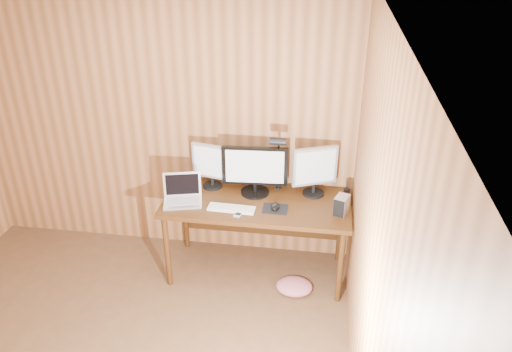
% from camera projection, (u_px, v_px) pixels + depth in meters
% --- Properties ---
extents(room_shell, '(4.00, 4.00, 4.00)m').
position_uv_depth(room_shell, '(47.00, 260.00, 2.73)').
color(room_shell, brown).
rests_on(room_shell, ground).
extents(desk, '(1.60, 0.70, 0.75)m').
position_uv_depth(desk, '(258.00, 209.00, 4.39)').
color(desk, '#3F220D').
rests_on(desk, floor).
extents(monitor_center, '(0.57, 0.25, 0.44)m').
position_uv_depth(monitor_center, '(255.00, 170.00, 4.29)').
color(monitor_center, black).
rests_on(monitor_center, desk).
extents(monitor_left, '(0.36, 0.17, 0.41)m').
position_uv_depth(monitor_left, '(212.00, 165.00, 4.40)').
color(monitor_left, black).
rests_on(monitor_left, desk).
extents(monitor_right, '(0.38, 0.19, 0.45)m').
position_uv_depth(monitor_right, '(315.00, 170.00, 4.27)').
color(monitor_right, black).
rests_on(monitor_right, desk).
extents(laptop, '(0.37, 0.32, 0.23)m').
position_uv_depth(laptop, '(183.00, 194.00, 4.26)').
color(laptop, silver).
rests_on(laptop, desk).
extents(keyboard, '(0.40, 0.14, 0.02)m').
position_uv_depth(keyboard, '(231.00, 208.00, 4.15)').
color(keyboard, white).
rests_on(keyboard, desk).
extents(mousepad, '(0.21, 0.17, 0.00)m').
position_uv_depth(mousepad, '(275.00, 209.00, 4.16)').
color(mousepad, black).
rests_on(mousepad, desk).
extents(mouse, '(0.10, 0.13, 0.04)m').
position_uv_depth(mouse, '(275.00, 207.00, 4.15)').
color(mouse, black).
rests_on(mouse, mousepad).
extents(hard_drive, '(0.14, 0.16, 0.15)m').
position_uv_depth(hard_drive, '(341.00, 205.00, 4.07)').
color(hard_drive, silver).
rests_on(hard_drive, desk).
extents(phone, '(0.08, 0.12, 0.02)m').
position_uv_depth(phone, '(239.00, 214.00, 4.08)').
color(phone, silver).
rests_on(phone, desk).
extents(speaker, '(0.05, 0.05, 0.13)m').
position_uv_depth(speaker, '(346.00, 195.00, 4.24)').
color(speaker, black).
rests_on(speaker, desk).
extents(desk_lamp, '(0.13, 0.19, 0.59)m').
position_uv_depth(desk_lamp, '(278.00, 155.00, 4.24)').
color(desk_lamp, black).
rests_on(desk_lamp, desk).
extents(fabric_pile, '(0.38, 0.34, 0.10)m').
position_uv_depth(fabric_pile, '(294.00, 286.00, 4.35)').
color(fabric_pile, '#C86170').
rests_on(fabric_pile, floor).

